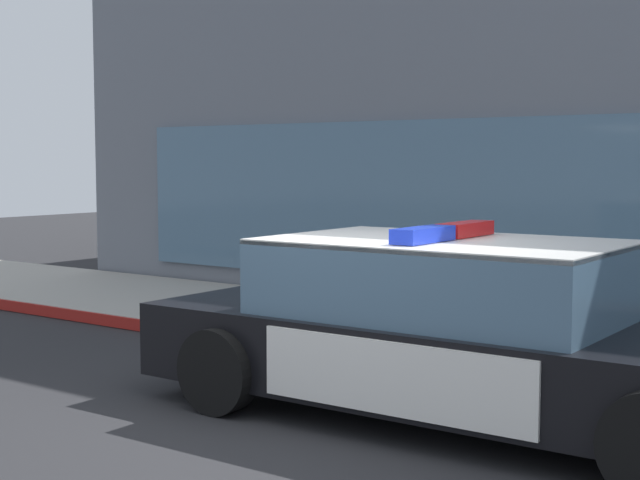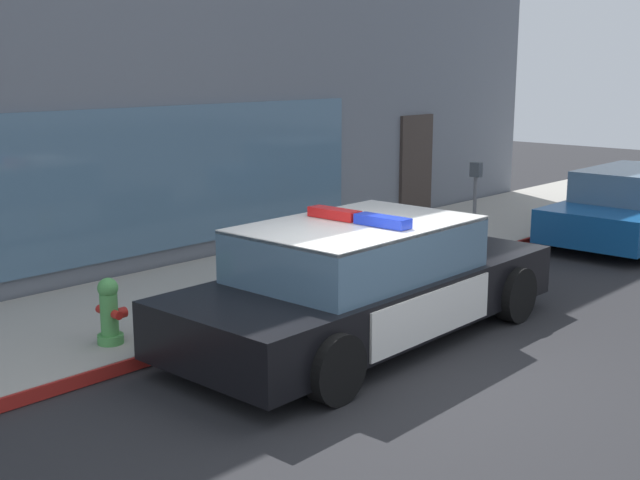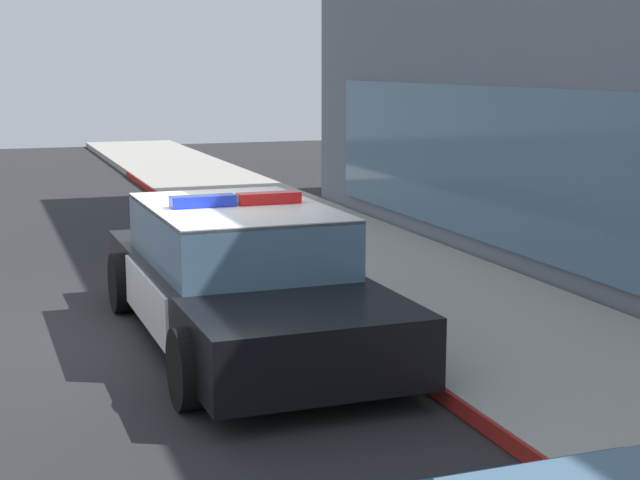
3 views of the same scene
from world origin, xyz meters
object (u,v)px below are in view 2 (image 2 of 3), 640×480
Objects in this scene: fire_hydrant at (110,312)px; car_down_street at (638,206)px; police_cruiser at (365,281)px; parking_meter at (475,187)px.

fire_hydrant is 0.16× the size of car_down_street.
police_cruiser is at bearing -35.25° from fire_hydrant.
police_cruiser is at bearing -161.46° from parking_meter.
police_cruiser is 2.83m from fire_hydrant.
fire_hydrant is at bearing 143.92° from police_cruiser.
parking_meter is (-2.57, 1.73, 0.45)m from car_down_street.
police_cruiser is 3.82× the size of parking_meter.
fire_hydrant is at bearing 169.02° from car_down_street.
parking_meter reaches higher than fire_hydrant.
fire_hydrant is (-2.30, 1.63, -0.18)m from police_cruiser.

